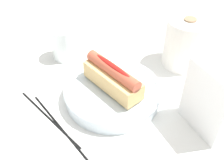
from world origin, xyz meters
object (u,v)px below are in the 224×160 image
hotdog_front (112,77)px  chopstick_near (59,125)px  water_glass (64,44)px  paper_towel_roll (186,43)px  chopstick_far (49,118)px  napkin_box (210,101)px  serving_bowl (112,92)px

hotdog_front → chopstick_near: (0.02, -0.14, -0.06)m
water_glass → paper_towel_roll: bearing=56.3°
paper_towel_roll → chopstick_near: size_ratio=0.61×
hotdog_front → chopstick_far: hotdog_front is taller
water_glass → napkin_box: size_ratio=0.60×
chopstick_near → chopstick_far: 0.03m
napkin_box → chopstick_far: 0.34m
serving_bowl → water_glass: bearing=-170.7°
serving_bowl → chopstick_far: size_ratio=1.02×
paper_towel_roll → water_glass: bearing=-123.7°
chopstick_near → chopstick_far: size_ratio=1.00×
paper_towel_roll → napkin_box: size_ratio=0.89×
hotdog_front → chopstick_far: (-0.01, -0.15, -0.06)m
paper_towel_roll → hotdog_front: bearing=-82.7°
paper_towel_roll → chopstick_near: bearing=-82.4°
chopstick_far → serving_bowl: bearing=70.8°
water_glass → chopstick_near: 0.25m
water_glass → chopstick_near: bearing=-24.5°
serving_bowl → chopstick_near: 0.14m
serving_bowl → chopstick_far: serving_bowl is taller
napkin_box → serving_bowl: bearing=-140.1°
serving_bowl → chopstick_far: bearing=-93.8°
water_glass → chopstick_near: (0.23, -0.10, -0.04)m
hotdog_front → water_glass: hotdog_front is taller
paper_towel_roll → chopstick_far: paper_towel_roll is taller
serving_bowl → water_glass: (-0.21, -0.03, 0.02)m
chopstick_far → paper_towel_roll: bearing=77.6°
water_glass → chopstick_far: bearing=-30.3°
hotdog_front → chopstick_far: 0.16m
water_glass → hotdog_front: bearing=9.3°
water_glass → paper_towel_roll: paper_towel_roll is taller
serving_bowl → paper_towel_roll: 0.24m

